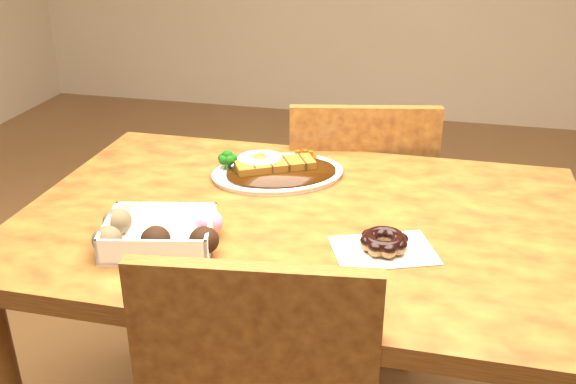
% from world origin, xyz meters
% --- Properties ---
extents(table, '(1.20, 0.80, 0.75)m').
position_xyz_m(table, '(0.00, 0.00, 0.65)').
color(table, '#4E220F').
rests_on(table, ground).
extents(chair_far, '(0.49, 0.49, 0.87)m').
position_xyz_m(chair_far, '(0.06, 0.54, 0.48)').
color(chair_far, '#4E220F').
rests_on(chair_far, ground).
extents(katsu_curry_plate, '(0.38, 0.33, 0.06)m').
position_xyz_m(katsu_curry_plate, '(-0.11, 0.19, 0.77)').
color(katsu_curry_plate, white).
rests_on(katsu_curry_plate, table).
extents(donut_box, '(0.25, 0.20, 0.06)m').
position_xyz_m(donut_box, '(-0.24, -0.19, 0.78)').
color(donut_box, white).
rests_on(donut_box, table).
extents(pon_de_ring, '(0.23, 0.19, 0.04)m').
position_xyz_m(pon_de_ring, '(0.18, -0.11, 0.77)').
color(pon_de_ring, silver).
rests_on(pon_de_ring, table).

